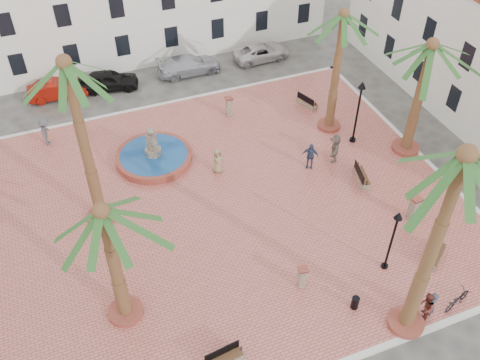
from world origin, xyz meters
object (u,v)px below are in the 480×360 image
Objects in this scene: palm_ne at (342,28)px; bicycle_a at (457,299)px; palm_s at (459,177)px; lamppost_e at (359,102)px; bollard_se at (302,277)px; bollard_e at (414,208)px; fountain at (154,156)px; car_silver at (189,65)px; pedestrian_north at (46,132)px; pedestrian_fountain_b at (310,156)px; litter_bin at (355,303)px; car_black at (108,80)px; lamppost_s at (394,231)px; bollard_n at (229,106)px; bench_ne at (307,102)px; bench_e at (361,177)px; cyclist_b at (426,307)px; palm_e at (429,59)px; cyclist_a at (430,305)px; car_red at (57,89)px; palm_sw at (105,226)px; pedestrian_fountain_a at (218,161)px; palm_nw at (69,82)px; car_white at (261,52)px; bench_se at (436,255)px; pedestrian_east at (335,148)px; bench_s at (224,360)px.

palm_ne is 16.17m from bicycle_a.
palm_s is 2.35× the size of lamppost_e.
bollard_e is (7.60, 1.84, 0.14)m from bollard_se.
fountain reaches higher than bicycle_a.
pedestrian_north is at bearing 116.59° from car_silver.
pedestrian_fountain_b is 13.87m from car_silver.
pedestrian_fountain_b is (2.65, 9.84, 0.51)m from litter_bin.
bollard_e is 23.20m from car_black.
palm_s is 7.16m from lamppost_s.
bench_ne is at bearing -9.85° from bollard_n.
palm_s is 27.66m from car_black.
cyclist_b reaches higher than bench_e.
cyclist_a is at bearing -120.10° from palm_e.
car_red is (-19.61, 14.36, -5.86)m from palm_e.
palm_sw is 15.34m from pedestrian_north.
palm_ne reaches higher than pedestrian_fountain_a.
pedestrian_fountain_a is (-5.26, 13.11, -0.01)m from cyclist_b.
palm_nw is 0.96× the size of palm_s.
litter_bin is at bearing -152.82° from car_black.
litter_bin is (-6.45, -11.12, -2.64)m from lamppost_e.
pedestrian_fountain_a is 14.15m from car_white.
pedestrian_fountain_b is at bearing 173.79° from palm_e.
palm_nw is at bearing -45.64° from cyclist_a.
car_silver is (-3.35, 24.93, -0.29)m from cyclist_b.
palm_nw reaches higher than car_silver.
bench_ne is 1.36× the size of bollard_se.
cyclist_a reaches higher than car_black.
palm_s is 8.95m from litter_bin.
lamppost_s is at bearing -134.88° from cyclist_b.
palm_nw is 19.15m from palm_e.
bench_se reaches higher than litter_bin.
litter_bin is 0.17× the size of car_red.
lamppost_s is at bearing 13.10° from pedestrian_east.
car_red is at bearing -3.15° from pedestrian_north.
palm_e is 6.07× the size of bollard_se.
pedestrian_fountain_a is at bearing 12.36° from bicycle_a.
lamppost_e is 14.34m from car_silver.
palm_s is 12.14m from bench_s.
palm_nw is 10.72m from pedestrian_fountain_a.
lamppost_s is at bearing -111.63° from lamppost_e.
bollard_n is at bearing 25.19° from fountain.
bench_se is 2.48× the size of litter_bin.
palm_nw is 1.30× the size of palm_e.
bollard_n is at bearing -2.71° from bicycle_a.
car_white is (15.11, 13.06, -8.16)m from palm_nw.
fountain is 13.55m from palm_ne.
bench_s is 9.79m from lamppost_s.
palm_e is 1.74× the size of lamppost_e.
cyclist_b is at bearing 16.07° from pedestrian_east.
litter_bin is (-2.65, -1.53, -2.28)m from lamppost_s.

